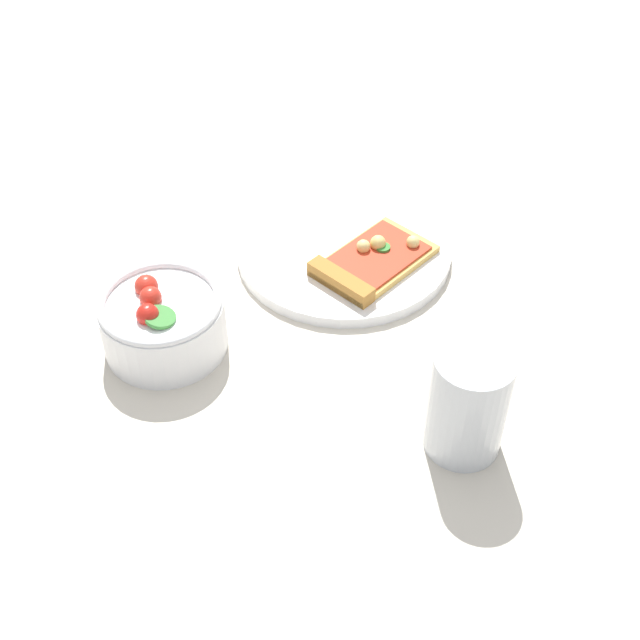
% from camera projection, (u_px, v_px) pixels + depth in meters
% --- Properties ---
extents(ground_plane, '(2.40, 2.40, 0.00)m').
position_uv_depth(ground_plane, '(347.00, 268.00, 0.99)').
color(ground_plane, beige).
rests_on(ground_plane, ground).
extents(plate, '(0.25, 0.25, 0.01)m').
position_uv_depth(plate, '(344.00, 250.00, 1.00)').
color(plate, white).
rests_on(plate, ground_plane).
extents(pizza_slice_main, '(0.09, 0.14, 0.02)m').
position_uv_depth(pizza_slice_main, '(369.00, 262.00, 0.96)').
color(pizza_slice_main, '#E5B256').
rests_on(pizza_slice_main, plate).
extents(salad_bowl, '(0.13, 0.13, 0.08)m').
position_uv_depth(salad_bowl, '(163.00, 322.00, 0.87)').
color(salad_bowl, white).
rests_on(salad_bowl, ground_plane).
extents(soda_glass, '(0.07, 0.07, 0.11)m').
position_uv_depth(soda_glass, '(468.00, 406.00, 0.77)').
color(soda_glass, silver).
rests_on(soda_glass, ground_plane).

